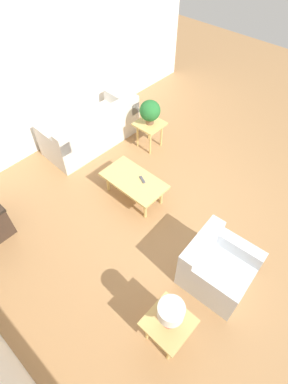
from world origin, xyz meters
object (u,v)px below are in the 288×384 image
Objects in this scene: sofa at (92,130)px; side_table_lamp at (168,325)px; potted_plant at (150,111)px; table_lamp at (171,313)px; side_table_plant at (150,127)px; armchair at (216,267)px; coffee_table at (134,182)px.

side_table_lamp is at bearing 63.29° from sofa.
potted_plant reaches higher than table_lamp.
potted_plant is 3.60m from table_lamp.
table_lamp is (-2.56, 2.54, 0.02)m from potted_plant.
armchair is at bearing 149.36° from side_table_plant.
side_table_plant is at bearing 55.91° from armchair.
coffee_table is 2.29× the size of potted_plant.
side_table_lamp is at bearing 135.21° from potted_plant.
sofa is 3.49× the size of side_table_plant.
side_table_plant is 1.17× the size of potted_plant.
side_table_plant is (0.70, -1.17, 0.09)m from coffee_table.
table_lamp reaches higher than side_table_lamp.
table_lamp is at bearing 63.29° from sofa.
sofa reaches higher than side_table_plant.
armchair is at bearing 169.71° from coffee_table.
armchair is 0.82× the size of coffee_table.
armchair is at bearing 78.22° from sofa.
side_table_plant is 0.36m from potted_plant.
sofa is 4.40× the size of table_lamp.
potted_plant reaches higher than side_table_lamp.
sofa is 1.65m from coffee_table.
armchair reaches higher than coffee_table.
potted_plant is at bearing -44.79° from side_table_lamp.
table_lamp is at bearing 143.59° from coffee_table.
armchair is (-3.42, 0.80, -0.02)m from sofa.
coffee_table is at bearing -36.41° from side_table_lamp.
coffee_table is 1.43m from potted_plant.
side_table_lamp is at bearing 177.98° from armchair.
potted_plant is 1.08× the size of table_lamp.
sofa is at bearing 38.37° from side_table_plant.
side_table_plant is at bearing -59.13° from coffee_table.
armchair is at bearing 149.36° from potted_plant.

